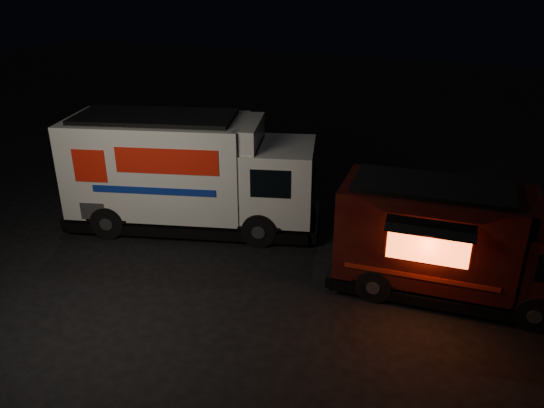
{
  "coord_description": "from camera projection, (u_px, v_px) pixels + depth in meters",
  "views": [
    {
      "loc": [
        7.49,
        -10.61,
        7.41
      ],
      "look_at": [
        1.83,
        2.0,
        1.32
      ],
      "focal_mm": 35.0,
      "sensor_mm": 36.0,
      "label": 1
    }
  ],
  "objects": [
    {
      "name": "red_truck",
      "position": [
        460.0,
        242.0,
        12.76
      ],
      "size": [
        6.26,
        2.78,
        2.83
      ],
      "primitive_type": null,
      "rotation": [
        0.0,
        0.0,
        0.09
      ],
      "color": "#3C130A",
      "rests_on": "ground"
    },
    {
      "name": "ground",
      "position": [
        182.0,
        263.0,
        14.65
      ],
      "size": [
        80.0,
        80.0,
        0.0
      ],
      "primitive_type": "plane",
      "color": "black",
      "rests_on": "ground"
    },
    {
      "name": "white_truck",
      "position": [
        193.0,
        172.0,
        16.2
      ],
      "size": [
        8.22,
        4.87,
        3.53
      ],
      "primitive_type": null,
      "rotation": [
        0.0,
        0.0,
        0.3
      ],
      "color": "silver",
      "rests_on": "ground"
    }
  ]
}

